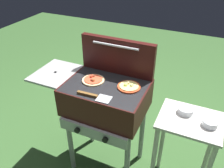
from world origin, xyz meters
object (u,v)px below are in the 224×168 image
at_px(grill, 105,99).
at_px(spatula, 94,96).
at_px(prep_table, 185,142).
at_px(topping_bowl_near, 186,110).
at_px(pizza_cheese, 129,86).
at_px(topping_bowl_far, 210,123).
at_px(pizza_pepperoni, 93,80).

xyz_separation_m(grill, spatula, (0.01, -0.18, 0.15)).
height_order(prep_table, topping_bowl_near, topping_bowl_near).
distance_m(spatula, prep_table, 0.78).
bearing_deg(topping_bowl_near, pizza_cheese, -177.25).
distance_m(topping_bowl_near, topping_bowl_far, 0.19).
bearing_deg(topping_bowl_far, pizza_cheese, 175.28).
height_order(pizza_cheese, topping_bowl_near, pizza_cheese).
bearing_deg(spatula, grill, 92.07).
relative_size(grill, pizza_pepperoni, 5.36).
distance_m(pizza_pepperoni, topping_bowl_near, 0.74).
relative_size(grill, prep_table, 1.22).
distance_m(prep_table, topping_bowl_far, 0.28).
bearing_deg(prep_table, topping_bowl_far, -6.06).
height_order(pizza_pepperoni, spatula, pizza_pepperoni).
height_order(pizza_pepperoni, prep_table, pizza_pepperoni).
distance_m(grill, pizza_cheese, 0.25).
bearing_deg(pizza_pepperoni, grill, -7.45).
bearing_deg(pizza_cheese, grill, -167.55).
distance_m(pizza_pepperoni, spatula, 0.22).
xyz_separation_m(pizza_cheese, spatula, (-0.18, -0.22, -0.00)).
bearing_deg(topping_bowl_near, pizza_pepperoni, -176.18).
bearing_deg(topping_bowl_far, topping_bowl_near, 157.62).
height_order(spatula, topping_bowl_near, spatula).
bearing_deg(grill, topping_bowl_near, 5.71).
bearing_deg(spatula, prep_table, 15.39).
distance_m(grill, prep_table, 0.70).
distance_m(prep_table, topping_bowl_near, 0.26).
height_order(pizza_pepperoni, topping_bowl_far, pizza_pepperoni).
relative_size(pizza_cheese, topping_bowl_far, 1.71).
xyz_separation_m(prep_table, topping_bowl_far, (0.13, -0.01, 0.25)).
bearing_deg(grill, prep_table, 0.37).
bearing_deg(topping_bowl_far, spatula, -167.90).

